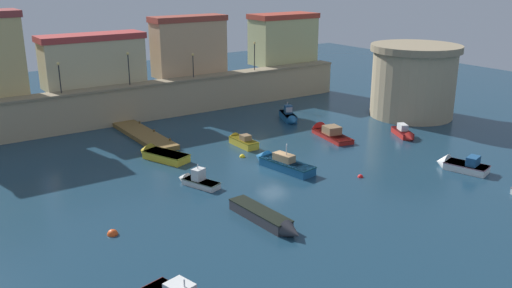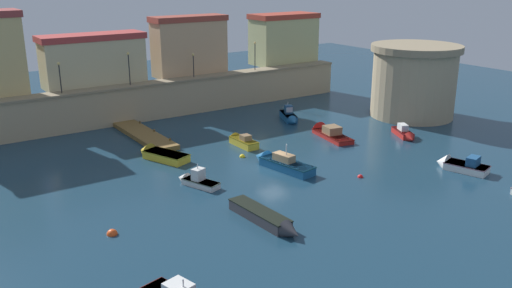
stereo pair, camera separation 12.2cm
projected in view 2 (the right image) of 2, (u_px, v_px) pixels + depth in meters
ground_plane at (273, 168)px, 49.74m from camera, size 128.35×128.35×0.00m
quay_wall at (165, 98)px, 66.74m from camera, size 51.90×2.45×4.42m
old_town_backdrop at (140, 49)px, 66.60m from camera, size 50.09×4.67×9.07m
fortress_tower at (414, 81)px, 66.10m from camera, size 10.70×10.70×8.73m
pier_dock at (144, 135)px, 58.72m from camera, size 2.58×11.81×0.70m
quay_lamp_0 at (60, 72)px, 58.85m from camera, size 0.32×0.32×3.35m
quay_lamp_1 at (129, 63)px, 63.00m from camera, size 0.32×0.32×3.80m
quay_lamp_2 at (193, 61)px, 67.64m from camera, size 0.32×0.32×2.96m
quay_lamp_3 at (255, 51)px, 72.46m from camera, size 0.32×0.32×3.73m
moored_boat_1 at (195, 180)px, 45.72m from camera, size 2.57×4.34×2.22m
moored_boat_2 at (289, 117)px, 65.04m from camera, size 3.05×4.91×2.31m
moored_boat_3 at (459, 165)px, 49.23m from camera, size 3.02×4.91×2.02m
moored_boat_4 at (241, 141)px, 56.22m from camera, size 1.39×4.58×1.56m
moored_boat_5 at (405, 133)px, 58.73m from camera, size 3.00×4.40×1.57m
moored_boat_6 at (267, 219)px, 38.63m from camera, size 1.76×7.21×1.30m
moored_boat_7 at (326, 132)px, 59.45m from camera, size 3.07×7.14×1.96m
moored_boat_8 at (158, 154)px, 52.19m from camera, size 3.78×5.98×1.77m
moored_boat_9 at (279, 162)px, 49.72m from camera, size 2.79×6.98×2.87m
mooring_buoy_0 at (360, 177)px, 47.52m from camera, size 0.49×0.49×0.49m
mooring_buoy_1 at (112, 234)px, 37.26m from camera, size 0.75×0.75×0.75m
mooring_buoy_2 at (242, 157)px, 52.66m from camera, size 0.54×0.54×0.54m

